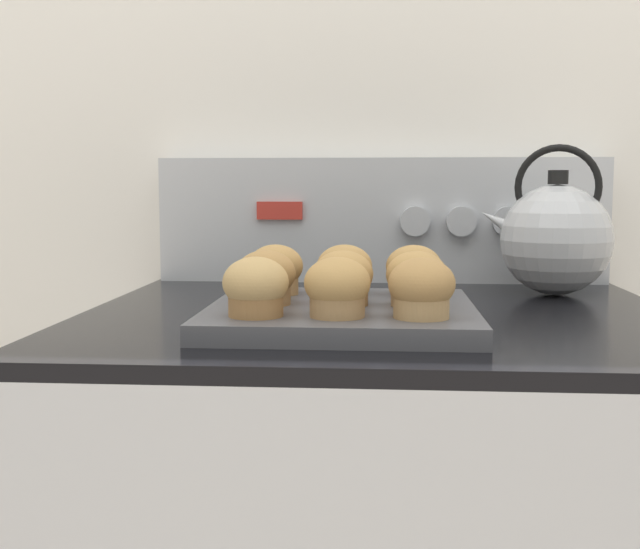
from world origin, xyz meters
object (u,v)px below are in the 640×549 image
(muffin_r1_c0, at_px, (267,278))
(muffin_r2_c0, at_px, (277,270))
(muffin_r0_c0, at_px, (258,288))
(muffin_r0_c1, at_px, (339,288))
(muffin_r0_c2, at_px, (424,289))
(muffin_r1_c1, at_px, (345,279))
(muffin_r2_c1, at_px, (346,270))
(muffin_r2_c2, at_px, (415,271))
(muffin_pan, at_px, (343,314))
(muffin_r1_c2, at_px, (418,280))
(tea_kettle, at_px, (556,237))

(muffin_r1_c0, bearing_deg, muffin_r2_c0, 90.00)
(muffin_r0_c0, relative_size, muffin_r0_c1, 1.00)
(muffin_r0_c2, xyz_separation_m, muffin_r1_c1, (-0.09, 0.08, 0.00))
(muffin_r0_c0, height_order, muffin_r2_c1, same)
(muffin_r0_c1, relative_size, muffin_r2_c0, 1.00)
(muffin_r1_c0, relative_size, muffin_r2_c2, 1.00)
(muffin_r1_c1, bearing_deg, muffin_r0_c1, -91.32)
(muffin_pan, height_order, muffin_r2_c2, muffin_r2_c2)
(muffin_r1_c1, xyz_separation_m, muffin_r2_c0, (-0.09, 0.09, 0.00))
(muffin_r0_c0, bearing_deg, muffin_r0_c2, 0.67)
(muffin_r1_c0, xyz_separation_m, muffin_r1_c1, (0.09, 0.00, 0.00))
(muffin_pan, distance_m, muffin_r2_c2, 0.13)
(muffin_r1_c2, relative_size, tea_kettle, 0.32)
(muffin_r1_c2, bearing_deg, muffin_r2_c2, 89.68)
(muffin_r1_c1, relative_size, muffin_r1_c2, 1.00)
(muffin_r1_c0, bearing_deg, muffin_pan, 1.88)
(muffin_r0_c1, distance_m, muffin_r2_c0, 0.19)
(muffin_r0_c1, bearing_deg, muffin_r2_c0, 117.16)
(muffin_pan, xyz_separation_m, muffin_r0_c2, (0.09, -0.09, 0.04))
(muffin_r2_c0, distance_m, muffin_r2_c2, 0.17)
(muffin_r2_c1, xyz_separation_m, muffin_r2_c2, (0.09, -0.00, 0.00))
(muffin_r0_c1, xyz_separation_m, muffin_r1_c1, (0.00, 0.08, 0.00))
(muffin_r0_c1, relative_size, tea_kettle, 0.32)
(muffin_pan, xyz_separation_m, muffin_r2_c0, (-0.09, 0.08, 0.04))
(muffin_r1_c2, distance_m, muffin_r2_c0, 0.19)
(muffin_r2_c0, bearing_deg, muffin_r2_c2, 1.66)
(muffin_r0_c2, bearing_deg, muffin_r0_c0, -179.33)
(muffin_r0_c1, relative_size, muffin_r1_c0, 1.00)
(muffin_r0_c0, bearing_deg, muffin_r2_c0, 90.60)
(muffin_r1_c0, distance_m, muffin_r2_c2, 0.20)
(muffin_r2_c0, bearing_deg, muffin_pan, -43.89)
(muffin_pan, bearing_deg, muffin_r1_c2, -1.92)
(muffin_r0_c2, bearing_deg, muffin_pan, 135.27)
(muffin_r0_c1, xyz_separation_m, muffin_r2_c2, (0.09, 0.17, 0.00))
(muffin_r0_c2, height_order, muffin_r2_c0, same)
(muffin_r0_c1, relative_size, muffin_r1_c2, 1.00)
(muffin_r1_c2, bearing_deg, muffin_r0_c1, -136.08)
(muffin_r2_c0, bearing_deg, muffin_r1_c0, -90.00)
(muffin_r1_c0, bearing_deg, muffin_r1_c1, 0.05)
(muffin_r1_c2, bearing_deg, muffin_r2_c0, 153.19)
(muffin_r0_c1, xyz_separation_m, tea_kettle, (0.30, 0.35, 0.03))
(muffin_r1_c1, height_order, muffin_r2_c1, same)
(muffin_r0_c1, height_order, muffin_r2_c1, same)
(muffin_r1_c2, height_order, muffin_r2_c1, same)
(muffin_r1_c1, relative_size, muffin_r2_c0, 1.00)
(muffin_r2_c2, bearing_deg, muffin_r0_c0, -134.05)
(muffin_r2_c1, height_order, tea_kettle, tea_kettle)
(muffin_pan, bearing_deg, muffin_r0_c2, -44.73)
(muffin_r0_c0, xyz_separation_m, muffin_r1_c2, (0.17, 0.08, 0.00))
(muffin_r0_c2, relative_size, muffin_r1_c0, 1.00)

